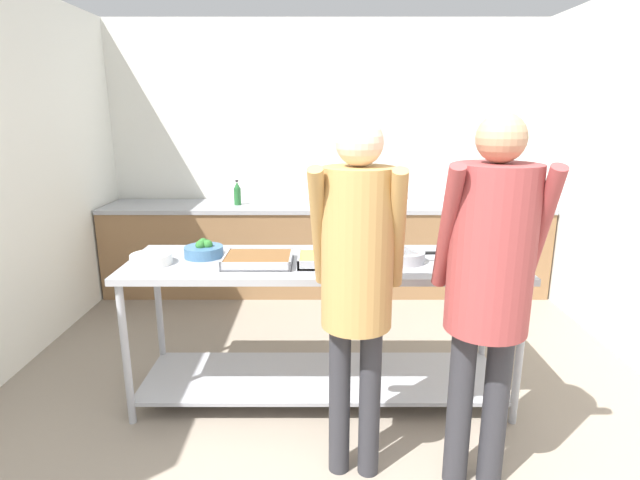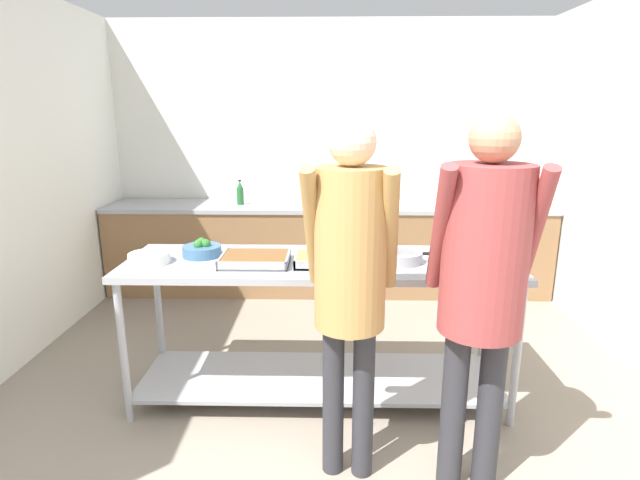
% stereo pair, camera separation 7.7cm
% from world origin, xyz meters
% --- Properties ---
extents(wall_rear, '(4.46, 0.06, 2.65)m').
position_xyz_m(wall_rear, '(0.00, 4.19, 1.32)').
color(wall_rear, silver).
rests_on(wall_rear, ground_plane).
extents(back_counter, '(4.30, 0.65, 0.88)m').
position_xyz_m(back_counter, '(0.00, 3.82, 0.44)').
color(back_counter, olive).
rests_on(back_counter, ground_plane).
extents(serving_counter, '(2.33, 0.71, 0.90)m').
position_xyz_m(serving_counter, '(-0.04, 1.85, 0.61)').
color(serving_counter, '#9EA0A8').
rests_on(serving_counter, ground_plane).
extents(plate_stack, '(0.25, 0.25, 0.06)m').
position_xyz_m(plate_stack, '(-1.04, 1.78, 0.93)').
color(plate_stack, white).
rests_on(plate_stack, serving_counter).
extents(broccoli_bowl, '(0.24, 0.24, 0.11)m').
position_xyz_m(broccoli_bowl, '(-0.77, 1.93, 0.94)').
color(broccoli_bowl, '#3D668C').
rests_on(broccoli_bowl, serving_counter).
extents(serving_tray_roast, '(0.40, 0.31, 0.05)m').
position_xyz_m(serving_tray_roast, '(-0.41, 1.78, 0.93)').
color(serving_tray_roast, '#9EA0A8').
rests_on(serving_tray_roast, serving_counter).
extents(serving_tray_vegetables, '(0.40, 0.27, 0.05)m').
position_xyz_m(serving_tray_vegetables, '(0.02, 1.78, 0.93)').
color(serving_tray_vegetables, '#9EA0A8').
rests_on(serving_tray_vegetables, serving_counter).
extents(sauce_pan, '(0.38, 0.24, 0.06)m').
position_xyz_m(sauce_pan, '(0.45, 1.82, 0.94)').
color(sauce_pan, '#9EA0A8').
rests_on(sauce_pan, serving_counter).
extents(serving_tray_greens, '(0.42, 0.33, 0.05)m').
position_xyz_m(serving_tray_greens, '(0.88, 1.72, 0.93)').
color(serving_tray_greens, '#9EA0A8').
rests_on(serving_tray_greens, serving_counter).
extents(guest_serving_left, '(0.46, 0.38, 1.75)m').
position_xyz_m(guest_serving_left, '(0.12, 1.15, 1.09)').
color(guest_serving_left, '#2D2D33').
rests_on(guest_serving_left, ground_plane).
extents(guest_serving_right, '(0.48, 0.37, 1.77)m').
position_xyz_m(guest_serving_right, '(0.70, 1.08, 1.09)').
color(guest_serving_right, '#2D2D33').
rests_on(guest_serving_right, ground_plane).
extents(water_bottle, '(0.07, 0.07, 0.24)m').
position_xyz_m(water_bottle, '(-0.86, 3.80, 0.99)').
color(water_bottle, '#23602D').
rests_on(water_bottle, back_counter).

